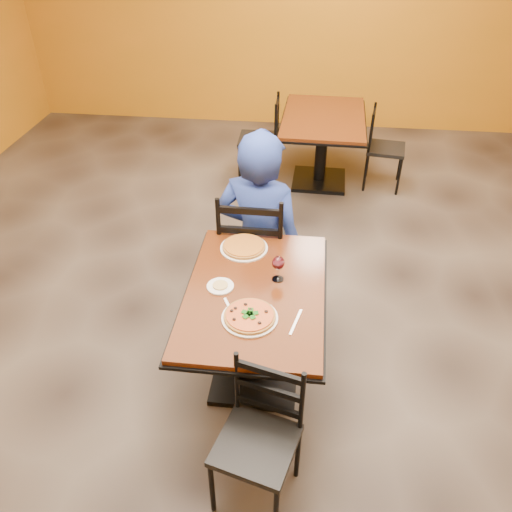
# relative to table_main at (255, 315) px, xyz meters

# --- Properties ---
(floor) EXTENTS (7.00, 8.00, 0.01)m
(floor) POSITION_rel_table_main_xyz_m (0.00, 0.50, -0.56)
(floor) COLOR black
(floor) RESTS_ON ground
(wall_back) EXTENTS (7.00, 0.01, 3.00)m
(wall_back) POSITION_rel_table_main_xyz_m (0.00, 4.50, 0.94)
(wall_back) COLOR #C37415
(wall_back) RESTS_ON ground
(table_main) EXTENTS (0.83, 1.23, 0.75)m
(table_main) POSITION_rel_table_main_xyz_m (0.00, 0.00, 0.00)
(table_main) COLOR #56220D
(table_main) RESTS_ON floor
(table_second) EXTENTS (0.89, 1.29, 0.75)m
(table_second) POSITION_rel_table_main_xyz_m (0.37, 2.83, 0.00)
(table_second) COLOR #56220D
(table_second) RESTS_ON floor
(chair_main_near) EXTENTS (0.46, 0.46, 0.84)m
(chair_main_near) POSITION_rel_table_main_xyz_m (0.10, -0.80, -0.14)
(chair_main_near) COLOR black
(chair_main_near) RESTS_ON floor
(chair_main_far) EXTENTS (0.47, 0.47, 1.02)m
(chair_main_far) POSITION_rel_table_main_xyz_m (-0.10, 0.77, -0.05)
(chair_main_far) COLOR black
(chair_main_far) RESTS_ON floor
(chair_second_left) EXTENTS (0.42, 0.42, 0.92)m
(chair_second_left) POSITION_rel_table_main_xyz_m (-0.30, 2.83, -0.10)
(chair_second_left) COLOR black
(chair_second_left) RESTS_ON floor
(chair_second_right) EXTENTS (0.43, 0.43, 0.84)m
(chair_second_right) POSITION_rel_table_main_xyz_m (1.04, 2.83, -0.13)
(chair_second_right) COLOR black
(chair_second_right) RESTS_ON floor
(diner) EXTENTS (0.76, 0.59, 1.39)m
(diner) POSITION_rel_table_main_xyz_m (-0.07, 0.84, 0.14)
(diner) COLOR navy
(diner) RESTS_ON floor
(plate_main) EXTENTS (0.31, 0.31, 0.01)m
(plate_main) POSITION_rel_table_main_xyz_m (-0.00, -0.24, 0.20)
(plate_main) COLOR white
(plate_main) RESTS_ON table_main
(pizza_main) EXTENTS (0.28, 0.28, 0.02)m
(pizza_main) POSITION_rel_table_main_xyz_m (-0.00, -0.24, 0.21)
(pizza_main) COLOR maroon
(pizza_main) RESTS_ON plate_main
(plate_far) EXTENTS (0.31, 0.31, 0.01)m
(plate_far) POSITION_rel_table_main_xyz_m (-0.12, 0.41, 0.20)
(plate_far) COLOR white
(plate_far) RESTS_ON table_main
(pizza_far) EXTENTS (0.28, 0.28, 0.02)m
(pizza_far) POSITION_rel_table_main_xyz_m (-0.12, 0.41, 0.21)
(pizza_far) COLOR gold
(pizza_far) RESTS_ON plate_far
(side_plate) EXTENTS (0.16, 0.16, 0.01)m
(side_plate) POSITION_rel_table_main_xyz_m (-0.21, 0.00, 0.20)
(side_plate) COLOR white
(side_plate) RESTS_ON table_main
(dip) EXTENTS (0.09, 0.09, 0.01)m
(dip) POSITION_rel_table_main_xyz_m (-0.21, 0.00, 0.21)
(dip) COLOR tan
(dip) RESTS_ON side_plate
(wine_glass) EXTENTS (0.08, 0.08, 0.18)m
(wine_glass) POSITION_rel_table_main_xyz_m (0.12, 0.12, 0.28)
(wine_glass) COLOR white
(wine_glass) RESTS_ON table_main
(fork) EXTENTS (0.10, 0.18, 0.00)m
(fork) POSITION_rel_table_main_xyz_m (-0.12, -0.18, 0.20)
(fork) COLOR silver
(fork) RESTS_ON table_main
(knife) EXTENTS (0.06, 0.21, 0.00)m
(knife) POSITION_rel_table_main_xyz_m (0.25, -0.24, 0.20)
(knife) COLOR silver
(knife) RESTS_ON table_main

